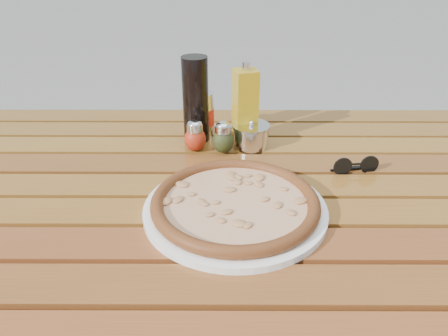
{
  "coord_description": "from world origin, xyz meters",
  "views": [
    {
      "loc": [
        0.0,
        -0.82,
        1.24
      ],
      "look_at": [
        0.0,
        0.02,
        0.78
      ],
      "focal_mm": 35.0,
      "sensor_mm": 36.0,
      "label": 1
    }
  ],
  "objects_px": {
    "pepper_shaker": "(195,136)",
    "sunglasses": "(355,166)",
    "soda_can": "(202,115)",
    "table": "(224,213)",
    "pizza": "(235,202)",
    "plate": "(235,209)",
    "parmesan_tin": "(251,135)",
    "dark_bottle": "(196,100)",
    "oregano_shaker": "(223,138)",
    "olive_oil_cruet": "(245,106)"
  },
  "relations": [
    {
      "from": "olive_oil_cruet",
      "to": "sunglasses",
      "type": "xyz_separation_m",
      "value": [
        0.25,
        -0.17,
        -0.08
      ]
    },
    {
      "from": "oregano_shaker",
      "to": "pepper_shaker",
      "type": "bearing_deg",
      "value": 173.01
    },
    {
      "from": "plate",
      "to": "soda_can",
      "type": "bearing_deg",
      "value": 102.72
    },
    {
      "from": "dark_bottle",
      "to": "sunglasses",
      "type": "bearing_deg",
      "value": -25.35
    },
    {
      "from": "soda_can",
      "to": "table",
      "type": "bearing_deg",
      "value": -76.95
    },
    {
      "from": "plate",
      "to": "pepper_shaker",
      "type": "distance_m",
      "value": 0.29
    },
    {
      "from": "plate",
      "to": "dark_bottle",
      "type": "xyz_separation_m",
      "value": [
        -0.1,
        0.34,
        0.1
      ]
    },
    {
      "from": "pepper_shaker",
      "to": "dark_bottle",
      "type": "bearing_deg",
      "value": 90.59
    },
    {
      "from": "pepper_shaker",
      "to": "soda_can",
      "type": "relative_size",
      "value": 0.68
    },
    {
      "from": "table",
      "to": "soda_can",
      "type": "bearing_deg",
      "value": 103.05
    },
    {
      "from": "pepper_shaker",
      "to": "olive_oil_cruet",
      "type": "relative_size",
      "value": 0.39
    },
    {
      "from": "pepper_shaker",
      "to": "olive_oil_cruet",
      "type": "distance_m",
      "value": 0.15
    },
    {
      "from": "pepper_shaker",
      "to": "parmesan_tin",
      "type": "distance_m",
      "value": 0.14
    },
    {
      "from": "pizza",
      "to": "parmesan_tin",
      "type": "bearing_deg",
      "value": 81.5
    },
    {
      "from": "soda_can",
      "to": "sunglasses",
      "type": "distance_m",
      "value": 0.42
    },
    {
      "from": "oregano_shaker",
      "to": "parmesan_tin",
      "type": "distance_m",
      "value": 0.08
    },
    {
      "from": "olive_oil_cruet",
      "to": "parmesan_tin",
      "type": "distance_m",
      "value": 0.07
    },
    {
      "from": "pepper_shaker",
      "to": "parmesan_tin",
      "type": "relative_size",
      "value": 0.71
    },
    {
      "from": "pizza",
      "to": "oregano_shaker",
      "type": "distance_m",
      "value": 0.27
    },
    {
      "from": "oregano_shaker",
      "to": "sunglasses",
      "type": "relative_size",
      "value": 0.74
    },
    {
      "from": "table",
      "to": "olive_oil_cruet",
      "type": "height_order",
      "value": "olive_oil_cruet"
    },
    {
      "from": "soda_can",
      "to": "parmesan_tin",
      "type": "bearing_deg",
      "value": -28.23
    },
    {
      "from": "pepper_shaker",
      "to": "pizza",
      "type": "bearing_deg",
      "value": -71.0
    },
    {
      "from": "soda_can",
      "to": "sunglasses",
      "type": "relative_size",
      "value": 1.09
    },
    {
      "from": "pizza",
      "to": "olive_oil_cruet",
      "type": "height_order",
      "value": "olive_oil_cruet"
    },
    {
      "from": "table",
      "to": "olive_oil_cruet",
      "type": "xyz_separation_m",
      "value": [
        0.05,
        0.23,
        0.17
      ]
    },
    {
      "from": "soda_can",
      "to": "plate",
      "type": "bearing_deg",
      "value": -77.28
    },
    {
      "from": "plate",
      "to": "pepper_shaker",
      "type": "relative_size",
      "value": 4.39
    },
    {
      "from": "plate",
      "to": "olive_oil_cruet",
      "type": "distance_m",
      "value": 0.35
    },
    {
      "from": "dark_bottle",
      "to": "sunglasses",
      "type": "xyz_separation_m",
      "value": [
        0.37,
        -0.18,
        -0.09
      ]
    },
    {
      "from": "table",
      "to": "olive_oil_cruet",
      "type": "distance_m",
      "value": 0.29
    },
    {
      "from": "plate",
      "to": "parmesan_tin",
      "type": "xyz_separation_m",
      "value": [
        0.04,
        0.3,
        0.02
      ]
    },
    {
      "from": "soda_can",
      "to": "sunglasses",
      "type": "bearing_deg",
      "value": -29.53
    },
    {
      "from": "dark_bottle",
      "to": "parmesan_tin",
      "type": "height_order",
      "value": "dark_bottle"
    },
    {
      "from": "table",
      "to": "parmesan_tin",
      "type": "relative_size",
      "value": 12.04
    },
    {
      "from": "table",
      "to": "soda_can",
      "type": "height_order",
      "value": "soda_can"
    },
    {
      "from": "pepper_shaker",
      "to": "sunglasses",
      "type": "xyz_separation_m",
      "value": [
        0.37,
        -0.11,
        -0.02
      ]
    },
    {
      "from": "plate",
      "to": "sunglasses",
      "type": "relative_size",
      "value": 3.27
    },
    {
      "from": "plate",
      "to": "oregano_shaker",
      "type": "xyz_separation_m",
      "value": [
        -0.02,
        0.27,
        0.03
      ]
    },
    {
      "from": "oregano_shaker",
      "to": "sunglasses",
      "type": "height_order",
      "value": "oregano_shaker"
    },
    {
      "from": "oregano_shaker",
      "to": "soda_can",
      "type": "relative_size",
      "value": 0.68
    },
    {
      "from": "soda_can",
      "to": "pepper_shaker",
      "type": "bearing_deg",
      "value": -97.26
    },
    {
      "from": "pizza",
      "to": "pepper_shaker",
      "type": "xyz_separation_m",
      "value": [
        -0.1,
        0.28,
        0.02
      ]
    },
    {
      "from": "table",
      "to": "sunglasses",
      "type": "relative_size",
      "value": 12.7
    },
    {
      "from": "dark_bottle",
      "to": "soda_can",
      "type": "distance_m",
      "value": 0.06
    },
    {
      "from": "table",
      "to": "parmesan_tin",
      "type": "distance_m",
      "value": 0.23
    },
    {
      "from": "soda_can",
      "to": "sunglasses",
      "type": "height_order",
      "value": "soda_can"
    },
    {
      "from": "plate",
      "to": "parmesan_tin",
      "type": "bearing_deg",
      "value": 81.5
    },
    {
      "from": "dark_bottle",
      "to": "olive_oil_cruet",
      "type": "height_order",
      "value": "dark_bottle"
    },
    {
      "from": "soda_can",
      "to": "pizza",
      "type": "bearing_deg",
      "value": -77.28
    }
  ]
}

